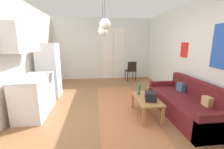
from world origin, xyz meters
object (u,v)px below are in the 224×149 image
refrigerator (49,70)px  couch (187,104)px  accent_chair (131,70)px  pendant_lamp_near (105,24)px  bamboo_vase (139,89)px  pendant_lamp_far (103,31)px  coffee_table (146,100)px  handbag (151,96)px

refrigerator → couch: bearing=-25.6°
accent_chair → pendant_lamp_near: size_ratio=1.10×
bamboo_vase → pendant_lamp_far: pendant_lamp_far is taller
coffee_table → pendant_lamp_near: 1.90m
accent_chair → bamboo_vase: bearing=73.3°
bamboo_vase → pendant_lamp_far: size_ratio=0.55×
handbag → pendant_lamp_near: pendant_lamp_near is taller
couch → bamboo_vase: bearing=164.2°
bamboo_vase → pendant_lamp_far: bearing=124.3°
bamboo_vase → couch: bearing=-15.8°
pendant_lamp_far → handbag: bearing=-58.9°
bamboo_vase → pendant_lamp_near: pendant_lamp_near is taller
handbag → accent_chair: (0.38, 3.26, -0.05)m
coffee_table → pendant_lamp_near: (-0.88, 0.33, 1.65)m
coffee_table → pendant_lamp_near: bearing=159.4°
accent_chair → pendant_lamp_near: bearing=58.6°
bamboo_vase → pendant_lamp_near: bearing=173.1°
bamboo_vase → handbag: 0.41m
pendant_lamp_near → bamboo_vase: bearing=-6.9°
refrigerator → pendant_lamp_far: size_ratio=1.89×
handbag → pendant_lamp_near: 1.82m
coffee_table → pendant_lamp_far: (-0.87, 1.35, 1.58)m
refrigerator → pendant_lamp_far: (1.63, -0.24, 1.14)m
coffee_table → bamboo_vase: bamboo_vase is taller
couch → accent_chair: 3.22m
bamboo_vase → handbag: bamboo_vase is taller
couch → pendant_lamp_far: bearing=142.1°
pendant_lamp_near → refrigerator: bearing=142.1°
coffee_table → accent_chair: (0.42, 3.11, 0.11)m
handbag → pendant_lamp_far: bearing=121.1°
handbag → coffee_table: bearing=102.9°
pendant_lamp_far → couch: bearing=-37.9°
handbag → refrigerator: refrigerator is taller
handbag → refrigerator: (-2.54, 1.74, 0.28)m
refrigerator → pendant_lamp_near: pendant_lamp_near is taller
pendant_lamp_far → coffee_table: bearing=-57.2°
accent_chair → handbag: bearing=77.0°
coffee_table → pendant_lamp_near: size_ratio=1.22×
handbag → couch: bearing=5.6°
coffee_table → handbag: (0.03, -0.15, 0.16)m
refrigerator → pendant_lamp_far: 2.01m
couch → pendant_lamp_near: bearing=167.9°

